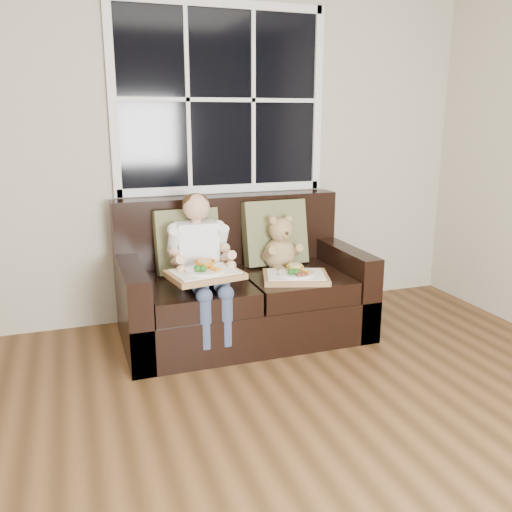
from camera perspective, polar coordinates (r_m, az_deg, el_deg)
name	(u,v)px	position (r m, az deg, el deg)	size (l,w,h in m)	color
room_walls	(362,97)	(1.76, 11.13, 16.13)	(4.52, 5.02, 2.71)	#BBB29B
window_back	(221,100)	(4.16, -3.74, 16.09)	(1.62, 0.04, 1.37)	black
loveseat	(241,291)	(3.91, -1.59, -3.75)	(1.70, 0.92, 0.96)	black
pillow_left	(187,241)	(3.87, -7.26, 1.57)	(0.46, 0.22, 0.46)	#666840
pillow_right	(275,233)	(4.05, 1.98, 2.46)	(0.48, 0.22, 0.49)	#666840
child	(201,253)	(3.62, -5.85, 0.34)	(0.40, 0.60, 0.90)	white
teddy_bear	(281,247)	(3.91, 2.60, 0.91)	(0.25, 0.31, 0.42)	#A28855
tray_left	(205,273)	(3.43, -5.41, -1.74)	(0.50, 0.41, 0.10)	olive
tray_right	(296,276)	(3.70, 4.20, -2.07)	(0.52, 0.45, 0.10)	olive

